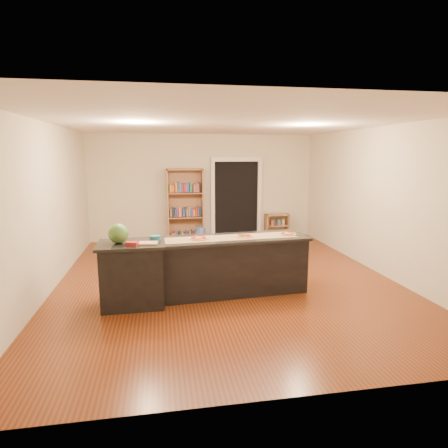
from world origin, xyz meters
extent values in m
cube|color=beige|center=(0.00, 0.00, 1.40)|extent=(6.00, 7.00, 2.80)
cube|color=#642C11|center=(0.00, 0.00, 0.00)|extent=(6.00, 7.00, 0.01)
cube|color=white|center=(0.00, 0.00, 2.80)|extent=(6.00, 7.00, 0.01)
cube|color=black|center=(0.90, 3.48, 1.05)|extent=(1.20, 0.02, 2.10)
cube|color=silver|center=(0.25, 3.44, 1.05)|extent=(0.10, 0.08, 2.10)
cube|color=silver|center=(1.55, 3.44, 1.05)|extent=(0.10, 0.08, 2.10)
cube|color=silver|center=(0.90, 3.44, 2.15)|extent=(1.40, 0.08, 0.12)
cube|color=black|center=(-0.19, -0.68, 0.44)|extent=(2.77, 0.69, 0.89)
cube|color=black|center=(-0.19, -0.68, 0.91)|extent=(2.85, 0.77, 0.05)
cube|color=black|center=(-1.60, -0.96, 0.47)|extent=(0.90, 0.64, 0.93)
cube|color=black|center=(-1.60, -0.96, 0.96)|extent=(0.99, 0.72, 0.04)
cube|color=#A1714E|center=(-0.50, 3.28, 0.96)|extent=(0.96, 0.34, 1.92)
cube|color=#A1714E|center=(2.02, 3.31, 0.33)|extent=(0.65, 0.28, 0.65)
cylinder|color=#586EC6|center=(-0.12, 3.17, 0.19)|extent=(0.26, 0.26, 0.38)
cube|color=#8D6B49|center=(-0.19, -0.71, 0.94)|extent=(2.50, 0.62, 0.00)
sphere|color=#144214|center=(-1.78, -0.95, 1.12)|extent=(0.30, 0.30, 0.30)
cube|color=tan|center=(-1.36, -1.06, 0.99)|extent=(0.32, 0.23, 0.02)
cube|color=maroon|center=(-1.57, -1.14, 1.01)|extent=(0.19, 0.16, 0.06)
cylinder|color=#195966|center=(-1.25, -0.81, 1.01)|extent=(0.18, 0.18, 0.07)
cylinder|color=tan|center=(-1.32, -0.79, 0.95)|extent=(0.32, 0.32, 0.02)
cylinder|color=#A5190C|center=(-1.32, -0.79, 0.96)|extent=(0.26, 0.26, 0.00)
cylinder|color=tan|center=(-0.57, -0.71, 0.95)|extent=(0.31, 0.31, 0.02)
cylinder|color=#A5190C|center=(-0.57, -0.71, 0.96)|extent=(0.25, 0.25, 0.00)
cylinder|color=tan|center=(0.19, -0.67, 0.95)|extent=(0.29, 0.29, 0.02)
cylinder|color=#A5190C|center=(0.19, -0.67, 0.96)|extent=(0.23, 0.23, 0.00)
cylinder|color=tan|center=(0.94, -0.63, 0.95)|extent=(0.31, 0.31, 0.02)
cylinder|color=#A5190C|center=(0.94, -0.63, 0.96)|extent=(0.25, 0.25, 0.00)
camera|label=1|loc=(-1.16, -6.53, 2.26)|focal=30.00mm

